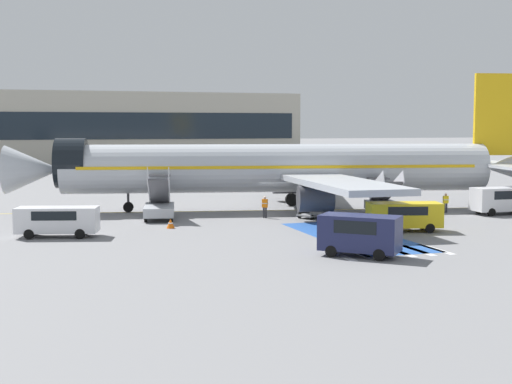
% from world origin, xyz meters
% --- Properties ---
extents(ground_plane, '(600.00, 600.00, 0.00)m').
position_xyz_m(ground_plane, '(0.00, 0.00, 0.00)').
color(ground_plane, slate).
extents(apron_leadline_yellow, '(77.56, 16.15, 0.01)m').
position_xyz_m(apron_leadline_yellow, '(0.86, 0.96, 0.00)').
color(apron_leadline_yellow, gold).
rests_on(apron_leadline_yellow, ground_plane).
extents(apron_stand_patch_blue, '(4.99, 13.77, 0.01)m').
position_xyz_m(apron_stand_patch_blue, '(0.86, -13.70, 0.00)').
color(apron_stand_patch_blue, '#2856A8').
rests_on(apron_stand_patch_blue, ground_plane).
extents(apron_walkway_bar_0, '(0.44, 3.60, 0.01)m').
position_xyz_m(apron_walkway_bar_0, '(-2.74, -19.49, 0.00)').
color(apron_walkway_bar_0, silver).
rests_on(apron_walkway_bar_0, ground_plane).
extents(apron_walkway_bar_1, '(0.44, 3.60, 0.01)m').
position_xyz_m(apron_walkway_bar_1, '(-1.54, -19.49, 0.00)').
color(apron_walkway_bar_1, silver).
rests_on(apron_walkway_bar_1, ground_plane).
extents(apron_walkway_bar_2, '(0.44, 3.60, 0.01)m').
position_xyz_m(apron_walkway_bar_2, '(-0.34, -19.49, 0.00)').
color(apron_walkway_bar_2, silver).
rests_on(apron_walkway_bar_2, ground_plane).
extents(apron_walkway_bar_3, '(0.44, 3.60, 0.01)m').
position_xyz_m(apron_walkway_bar_3, '(0.86, -19.49, 0.00)').
color(apron_walkway_bar_3, silver).
rests_on(apron_walkway_bar_3, ground_plane).
extents(apron_walkway_bar_4, '(0.44, 3.60, 0.01)m').
position_xyz_m(apron_walkway_bar_4, '(2.06, -19.49, 0.00)').
color(apron_walkway_bar_4, silver).
rests_on(apron_walkway_bar_4, ground_plane).
extents(apron_walkway_bar_5, '(0.44, 3.60, 0.01)m').
position_xyz_m(apron_walkway_bar_5, '(3.26, -19.49, 0.00)').
color(apron_walkway_bar_5, silver).
rests_on(apron_walkway_bar_5, ground_plane).
extents(airliner, '(45.35, 32.99, 11.46)m').
position_xyz_m(airliner, '(1.48, 0.83, 3.54)').
color(airliner, '#B7BCC4').
rests_on(airliner, ground_plane).
extents(boarding_stairs_forward, '(3.12, 5.51, 4.05)m').
position_xyz_m(boarding_stairs_forward, '(-9.52, -1.54, 1.00)').
color(boarding_stairs_forward, '#ADB2BA').
rests_on(boarding_stairs_forward, ground_plane).
extents(boarding_stairs_aft, '(3.12, 5.51, 3.69)m').
position_xyz_m(boarding_stairs_aft, '(7.69, -5.08, 0.95)').
color(boarding_stairs_aft, '#ADB2BA').
rests_on(boarding_stairs_aft, ground_plane).
extents(fuel_tanker, '(10.25, 3.08, 3.64)m').
position_xyz_m(fuel_tanker, '(9.89, 21.17, 1.85)').
color(fuel_tanker, '#38383D').
rests_on(fuel_tanker, ground_plane).
extents(service_van_0, '(5.17, 3.13, 1.92)m').
position_xyz_m(service_van_0, '(5.01, -12.74, 1.17)').
color(service_van_0, yellow).
rests_on(service_van_0, ground_plane).
extents(service_van_1, '(4.82, 2.18, 2.14)m').
position_xyz_m(service_van_1, '(16.96, -7.03, 1.28)').
color(service_van_1, silver).
rests_on(service_van_1, ground_plane).
extents(service_van_2, '(4.45, 4.29, 2.24)m').
position_xyz_m(service_van_2, '(-1.88, -20.15, 1.33)').
color(service_van_2, '#1E234C').
rests_on(service_van_2, ground_plane).
extents(service_van_3, '(5.38, 3.12, 1.91)m').
position_xyz_m(service_van_3, '(-17.21, -8.24, 1.16)').
color(service_van_3, silver).
rests_on(service_van_3, ground_plane).
extents(baggage_cart, '(2.99, 2.45, 0.87)m').
position_xyz_m(baggage_cart, '(1.98, -4.51, 0.26)').
color(baggage_cart, gray).
rests_on(baggage_cart, ground_plane).
extents(ground_crew_0, '(0.49, 0.43, 1.67)m').
position_xyz_m(ground_crew_0, '(-1.70, -3.37, 0.96)').
color(ground_crew_0, '#2D2D33').
rests_on(ground_crew_0, ground_plane).
extents(ground_crew_1, '(0.46, 0.30, 1.59)m').
position_xyz_m(ground_crew_1, '(13.29, -4.80, 0.91)').
color(ground_crew_1, '#2D2D33').
rests_on(ground_crew_1, ground_plane).
extents(traffic_cone_0, '(0.58, 0.58, 0.65)m').
position_xyz_m(traffic_cone_0, '(-9.63, -6.59, 0.32)').
color(traffic_cone_0, orange).
rests_on(traffic_cone_0, ground_plane).
extents(terminal_building, '(81.45, 12.10, 12.69)m').
position_xyz_m(terminal_building, '(-13.04, 70.66, 6.35)').
color(terminal_building, '#B2AD9E').
rests_on(terminal_building, ground_plane).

